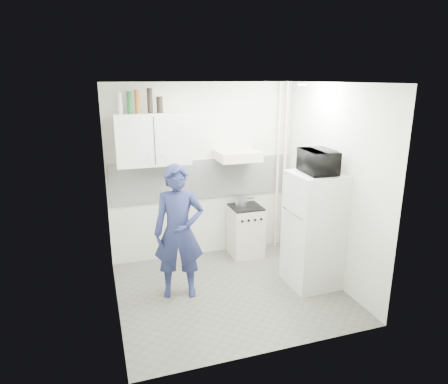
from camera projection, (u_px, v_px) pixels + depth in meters
name	position (u px, v px, depth m)	size (l,w,h in m)	color
floor	(230.00, 291.00, 5.15)	(2.80, 2.80, 0.00)	#54544A
ceiling	(231.00, 83.00, 4.43)	(2.80, 2.80, 0.00)	white
wall_back	(203.00, 172.00, 5.93)	(2.80, 2.80, 0.00)	silver
wall_left	(110.00, 206.00, 4.37)	(2.60, 2.60, 0.00)	silver
wall_right	(332.00, 185.00, 5.21)	(2.60, 2.60, 0.00)	silver
person	(179.00, 232.00, 4.86)	(0.61, 0.40, 1.68)	navy
stove	(246.00, 231.00, 6.14)	(0.47, 0.47, 0.76)	beige
fridge	(314.00, 230.00, 5.16)	(0.63, 0.63, 1.51)	white
stove_top	(246.00, 207.00, 6.03)	(0.45, 0.45, 0.03)	black
saucepan	(241.00, 201.00, 6.07)	(0.21, 0.21, 0.11)	silver
microwave	(318.00, 162.00, 4.91)	(0.35, 0.52, 0.29)	black
bottle_a	(120.00, 103.00, 5.14)	(0.06, 0.06, 0.27)	#B2B7BC
bottle_b	(130.00, 103.00, 5.18)	(0.07, 0.07, 0.29)	#144C1E
bottle_c	(137.00, 102.00, 5.21)	(0.07, 0.07, 0.30)	brown
bottle_d	(150.00, 101.00, 5.25)	(0.07, 0.07, 0.32)	black
canister_a	(160.00, 105.00, 5.31)	(0.09, 0.09, 0.21)	black
upper_cabinet	(153.00, 139.00, 5.40)	(1.00, 0.35, 0.70)	white
range_hood	(237.00, 155.00, 5.77)	(0.60, 0.50, 0.14)	beige
backsplash	(204.00, 179.00, 5.95)	(2.74, 0.03, 0.60)	white
pipe_a	(284.00, 167.00, 6.25)	(0.05, 0.05, 2.60)	beige
pipe_b	(278.00, 168.00, 6.22)	(0.04, 0.04, 2.60)	beige
ceiling_spot_fixture	(302.00, 85.00, 4.93)	(0.10, 0.10, 0.02)	white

